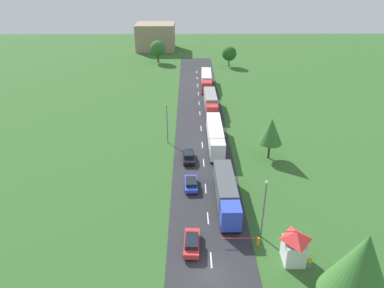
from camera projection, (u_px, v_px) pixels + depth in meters
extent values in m
plane|color=#336028|center=(212.00, 274.00, 38.29)|extent=(280.00, 280.00, 0.00)
cube|color=#2B2B30|center=(203.00, 160.00, 60.09)|extent=(10.00, 140.00, 0.06)
cube|color=white|center=(211.00, 260.00, 40.00)|extent=(0.16, 2.40, 0.01)
cube|color=white|center=(208.00, 218.00, 46.50)|extent=(0.16, 2.40, 0.01)
cube|color=white|center=(206.00, 189.00, 52.52)|extent=(0.16, 2.40, 0.01)
cube|color=white|center=(204.00, 163.00, 59.19)|extent=(0.16, 2.40, 0.01)
cube|color=white|center=(202.00, 145.00, 64.91)|extent=(0.16, 2.40, 0.01)
cube|color=white|center=(201.00, 128.00, 71.35)|extent=(0.16, 2.40, 0.01)
cube|color=white|center=(200.00, 113.00, 78.39)|extent=(0.16, 2.40, 0.01)
cube|color=white|center=(199.00, 103.00, 83.92)|extent=(0.16, 2.40, 0.01)
cube|color=white|center=(198.00, 94.00, 89.97)|extent=(0.16, 2.40, 0.01)
cube|color=white|center=(198.00, 86.00, 95.67)|extent=(0.16, 2.40, 0.01)
cube|color=white|center=(197.00, 78.00, 101.82)|extent=(0.16, 2.40, 0.01)
cube|color=white|center=(197.00, 72.00, 107.24)|extent=(0.16, 2.40, 0.01)
cube|color=blue|center=(231.00, 216.00, 43.82)|extent=(2.48, 2.64, 2.93)
cube|color=black|center=(232.00, 219.00, 42.48)|extent=(2.10, 0.13, 1.29)
cube|color=#4C5156|center=(225.00, 185.00, 49.47)|extent=(2.64, 9.61, 2.69)
cube|color=black|center=(225.00, 194.00, 50.17)|extent=(1.03, 9.11, 0.24)
cylinder|color=black|center=(239.00, 229.00, 43.93)|extent=(0.36, 1.00, 1.00)
cylinder|color=black|center=(222.00, 229.00, 43.89)|extent=(0.36, 1.00, 1.00)
cylinder|color=black|center=(230.00, 184.00, 52.80)|extent=(0.36, 1.00, 1.00)
cylinder|color=black|center=(215.00, 184.00, 52.75)|extent=(0.36, 1.00, 1.00)
cylinder|color=black|center=(229.00, 179.00, 53.82)|extent=(0.36, 1.00, 1.00)
cylinder|color=black|center=(215.00, 180.00, 53.77)|extent=(0.36, 1.00, 1.00)
cube|color=white|center=(218.00, 150.00, 58.85)|extent=(2.44, 2.52, 3.01)
cube|color=black|center=(218.00, 151.00, 57.53)|extent=(2.10, 0.10, 1.32)
cube|color=white|center=(215.00, 131.00, 65.15)|extent=(2.51, 11.10, 2.73)
cube|color=black|center=(214.00, 139.00, 65.86)|extent=(0.91, 10.54, 0.24)
cylinder|color=black|center=(224.00, 160.00, 58.98)|extent=(0.35, 1.00, 1.00)
cylinder|color=black|center=(211.00, 160.00, 58.97)|extent=(0.35, 1.00, 1.00)
cylinder|color=black|center=(219.00, 131.00, 68.88)|extent=(0.35, 1.00, 1.00)
cylinder|color=black|center=(208.00, 131.00, 68.86)|extent=(0.35, 1.00, 1.00)
cylinder|color=black|center=(218.00, 129.00, 70.06)|extent=(0.35, 1.00, 1.00)
cylinder|color=black|center=(208.00, 129.00, 70.05)|extent=(0.35, 1.00, 1.00)
cube|color=red|center=(212.00, 111.00, 74.61)|extent=(2.46, 2.39, 2.63)
cube|color=black|center=(213.00, 111.00, 73.39)|extent=(2.10, 0.12, 1.16)
cube|color=gray|center=(210.00, 99.00, 79.84)|extent=(2.59, 9.14, 2.86)
cube|color=black|center=(210.00, 106.00, 80.58)|extent=(0.99, 8.67, 0.24)
cylinder|color=black|center=(217.00, 118.00, 74.69)|extent=(0.36, 1.00, 1.00)
cylinder|color=black|center=(207.00, 118.00, 74.66)|extent=(0.36, 1.00, 1.00)
cylinder|color=black|center=(214.00, 102.00, 83.08)|extent=(0.36, 1.00, 1.00)
cylinder|color=black|center=(205.00, 102.00, 83.04)|extent=(0.36, 1.00, 1.00)
cylinder|color=black|center=(214.00, 101.00, 84.05)|extent=(0.36, 1.00, 1.00)
cylinder|color=black|center=(205.00, 101.00, 84.01)|extent=(0.36, 1.00, 1.00)
cube|color=red|center=(207.00, 87.00, 88.96)|extent=(2.52, 2.81, 2.65)
cube|color=black|center=(207.00, 87.00, 87.58)|extent=(2.10, 0.16, 1.17)
cube|color=white|center=(206.00, 77.00, 94.77)|extent=(2.79, 10.04, 2.76)
cube|color=black|center=(206.00, 83.00, 95.49)|extent=(1.17, 9.50, 0.24)
cylinder|color=black|center=(211.00, 93.00, 88.94)|extent=(0.38, 1.01, 1.00)
cylinder|color=black|center=(202.00, 93.00, 88.97)|extent=(0.38, 1.01, 1.00)
cylinder|color=black|center=(210.00, 80.00, 98.18)|extent=(0.38, 1.01, 1.00)
cylinder|color=black|center=(202.00, 80.00, 98.22)|extent=(0.38, 1.01, 1.00)
cylinder|color=black|center=(210.00, 79.00, 99.25)|extent=(0.38, 1.01, 1.00)
cylinder|color=black|center=(202.00, 79.00, 99.28)|extent=(0.38, 1.01, 1.00)
cube|color=red|center=(192.00, 243.00, 41.47)|extent=(1.96, 4.60, 0.65)
cube|color=black|center=(192.00, 241.00, 41.00)|extent=(1.59, 2.60, 0.52)
cylinder|color=black|center=(186.00, 236.00, 43.01)|extent=(0.25, 0.65, 0.64)
cylinder|color=black|center=(199.00, 236.00, 42.96)|extent=(0.25, 0.65, 0.64)
cylinder|color=black|center=(184.00, 255.00, 40.27)|extent=(0.25, 0.65, 0.64)
cylinder|color=black|center=(198.00, 255.00, 40.22)|extent=(0.25, 0.65, 0.64)
cube|color=blue|center=(191.00, 184.00, 52.54)|extent=(1.90, 4.14, 0.55)
cube|color=black|center=(191.00, 182.00, 52.12)|extent=(1.57, 2.33, 0.49)
cylinder|color=black|center=(185.00, 180.00, 53.89)|extent=(0.23, 0.64, 0.64)
cylinder|color=black|center=(196.00, 180.00, 53.93)|extent=(0.23, 0.64, 0.64)
cylinder|color=black|center=(186.00, 191.00, 51.40)|extent=(0.23, 0.64, 0.64)
cylinder|color=black|center=(197.00, 191.00, 51.45)|extent=(0.23, 0.64, 0.64)
cube|color=black|center=(189.00, 157.00, 59.62)|extent=(1.99, 4.48, 0.56)
cube|color=black|center=(189.00, 154.00, 59.55)|extent=(1.63, 2.52, 0.59)
cylinder|color=black|center=(194.00, 163.00, 58.44)|extent=(0.24, 0.65, 0.64)
cylinder|color=black|center=(184.00, 163.00, 58.38)|extent=(0.24, 0.65, 0.64)
cylinder|color=black|center=(193.00, 154.00, 61.11)|extent=(0.24, 0.65, 0.64)
cylinder|color=black|center=(183.00, 155.00, 61.05)|extent=(0.24, 0.65, 0.64)
cube|color=white|center=(294.00, 251.00, 39.43)|extent=(2.25, 2.62, 2.74)
pyramid|color=red|center=(296.00, 235.00, 38.42)|extent=(2.59, 3.01, 0.99)
cube|color=black|center=(304.00, 249.00, 39.29)|extent=(0.06, 1.57, 0.70)
cube|color=orange|center=(258.00, 241.00, 42.01)|extent=(0.28, 0.28, 1.05)
cylinder|color=red|center=(239.00, 238.00, 41.77)|extent=(4.50, 0.10, 0.10)
cylinder|color=gray|center=(308.00, 265.00, 38.92)|extent=(0.16, 0.16, 0.78)
cylinder|color=gray|center=(310.00, 265.00, 38.92)|extent=(0.16, 0.16, 0.78)
cube|color=yellow|center=(310.00, 260.00, 38.61)|extent=(0.38, 0.22, 0.59)
sphere|color=beige|center=(311.00, 257.00, 38.41)|extent=(0.21, 0.21, 0.21)
cylinder|color=slate|center=(264.00, 211.00, 41.76)|extent=(0.18, 0.18, 7.67)
sphere|color=silver|center=(267.00, 182.00, 39.95)|extent=(0.36, 0.36, 0.36)
cylinder|color=slate|center=(167.00, 124.00, 64.31)|extent=(0.18, 0.18, 7.24)
sphere|color=silver|center=(167.00, 105.00, 62.61)|extent=(0.36, 0.36, 0.36)
cylinder|color=#513823|center=(229.00, 63.00, 112.68)|extent=(0.36, 0.36, 2.34)
sphere|color=#23561E|center=(229.00, 54.00, 111.39)|extent=(4.44, 4.44, 4.44)
cylinder|color=#513823|center=(158.00, 59.00, 116.90)|extent=(0.57, 0.57, 2.62)
sphere|color=#2D6628|center=(158.00, 49.00, 115.45)|extent=(5.00, 5.00, 5.00)
cylinder|color=#513823|center=(269.00, 150.00, 60.22)|extent=(0.37, 0.37, 2.82)
cone|color=#38702D|center=(271.00, 131.00, 58.60)|extent=(3.91, 3.91, 4.30)
cone|color=#38702D|center=(361.00, 267.00, 30.08)|extent=(6.26, 6.26, 6.89)
cube|color=#9E846B|center=(156.00, 37.00, 132.77)|extent=(13.91, 12.05, 9.29)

